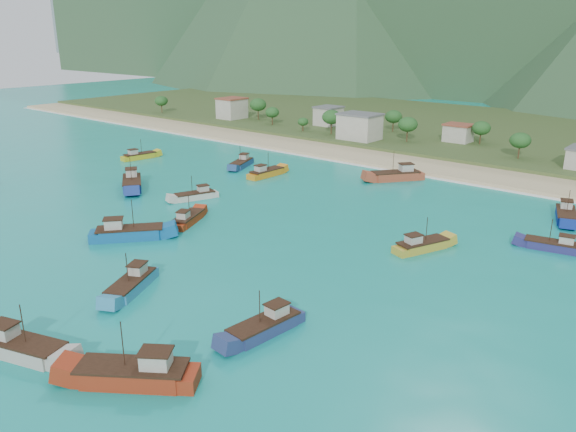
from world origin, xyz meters
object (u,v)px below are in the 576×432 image
Objects in this scene: boat_6 at (265,327)px; boat_17 at (21,348)px; boat_11 at (566,216)px; boat_19 at (242,164)px; boat_12 at (266,173)px; boat_13 at (132,285)px; boat_18 at (139,157)px; boat_23 at (132,184)px; boat_5 at (135,375)px; boat_20 at (196,196)px; boat_24 at (188,220)px; boat_3 at (396,176)px; boat_10 at (422,246)px; boat_25 at (554,246)px; boat_2 at (128,234)px.

boat_6 is 26.41m from boat_17.
boat_19 is at bearing -11.51° from boat_11.
boat_12 is 0.98× the size of boat_13.
boat_23 is (23.73, -19.13, 0.33)m from boat_18.
boat_5 is at bearing 83.41° from boat_6.
boat_17 reaches higher than boat_20.
boat_18 is (-88.78, 47.07, -0.06)m from boat_6.
boat_23 is at bearing -153.01° from boat_17.
boat_18 is 58.51m from boat_24.
boat_23 is (-41.57, -43.80, 0.02)m from boat_3.
boat_17 is at bearing 52.30° from boat_11.
boat_24 is at bearing 8.22° from boat_5.
boat_18 is at bearing -167.25° from boat_12.
boat_6 is 84.23m from boat_19.
boat_13 is at bearing -62.51° from boat_12.
boat_5 reaches higher than boat_10.
boat_23 is at bearing 93.34° from boat_25.
boat_11 is 0.95× the size of boat_17.
boat_23 is (-17.44, -3.25, 0.38)m from boat_20.
boat_2 is 1.22× the size of boat_20.
boat_13 is at bearing 176.22° from boat_17.
boat_5 is 14.48m from boat_17.
boat_24 is at bearing -19.38° from boat_18.
boat_18 reaches higher than boat_24.
boat_6 is at bearing 113.70° from boat_19.
boat_2 reaches higher than boat_18.
boat_11 is 17.72m from boat_25.
boat_24 is at bearing -137.35° from boat_10.
boat_13 reaches higher than boat_10.
boat_23 reaches higher than boat_18.
boat_3 is (14.79, 63.49, 0.03)m from boat_2.
boat_2 is 1.11× the size of boat_13.
boat_6 is 100.48m from boat_18.
boat_18 is (-65.31, -24.67, -0.30)m from boat_3.
boat_3 is 30.83m from boat_12.
boat_2 is 63.71m from boat_18.
boat_20 is at bearing 152.12° from boat_2.
boat_6 is at bearing 166.93° from boat_20.
boat_3 is 38.95m from boat_11.
boat_17 is at bearing 77.35° from boat_13.
boat_17 is (-18.75, -55.30, 0.14)m from boat_10.
boat_6 is 35.09m from boat_10.
boat_12 reaches higher than boat_10.
boat_17 reaches higher than boat_6.
boat_18 is (-103.84, -18.97, -0.10)m from boat_11.
boat_17 is 1.17× the size of boat_18.
boat_12 is (-45.93, 70.21, -0.21)m from boat_5.
boat_18 is 106.65m from boat_25.
boat_25 is (106.64, 1.47, -0.04)m from boat_18.
boat_11 is at bearing -130.76° from boat_20.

